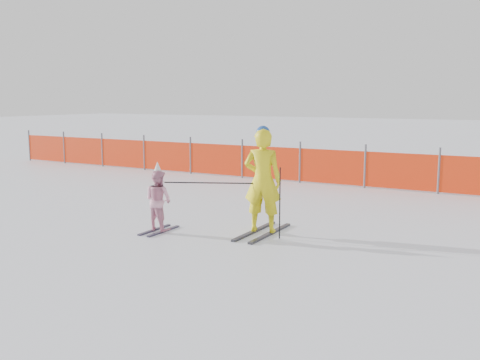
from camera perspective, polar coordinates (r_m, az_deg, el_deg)
ground at (r=9.95m, az=-1.41°, el=-6.09°), size 120.00×120.00×0.00m
adult at (r=10.01m, az=2.43°, el=-0.03°), size 0.81×1.65×2.04m
child at (r=10.35m, az=-8.71°, el=-2.09°), size 0.61×0.95×1.35m
ski_poles at (r=9.91m, az=-0.09°, el=-1.23°), size 2.17×0.75×1.31m
safety_fence at (r=17.72m, az=-2.97°, el=2.27°), size 17.93×0.06×1.25m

